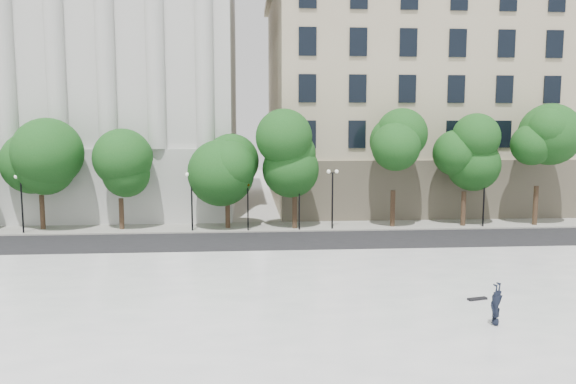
# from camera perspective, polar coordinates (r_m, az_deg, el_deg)

# --- Properties ---
(ground) EXTENTS (160.00, 160.00, 0.00)m
(ground) POSITION_cam_1_polar(r_m,az_deg,el_deg) (20.12, -1.56, -16.13)
(ground) COLOR #B5B3AB
(ground) RESTS_ON ground
(plaza) EXTENTS (44.00, 22.00, 0.45)m
(plaza) POSITION_cam_1_polar(r_m,az_deg,el_deg) (22.83, -1.93, -12.67)
(plaza) COLOR white
(plaza) RESTS_ON ground
(street) EXTENTS (60.00, 8.00, 0.02)m
(street) POSITION_cam_1_polar(r_m,az_deg,el_deg) (37.35, -2.89, -5.29)
(street) COLOR black
(street) RESTS_ON ground
(far_sidewalk) EXTENTS (60.00, 4.00, 0.12)m
(far_sidewalk) POSITION_cam_1_polar(r_m,az_deg,el_deg) (43.22, -3.09, -3.56)
(far_sidewalk) COLOR #A4A297
(far_sidewalk) RESTS_ON ground
(building_west) EXTENTS (31.50, 27.65, 25.60)m
(building_west) POSITION_cam_1_polar(r_m,az_deg,el_deg) (59.53, -20.42, 11.27)
(building_west) COLOR #B9B9B5
(building_west) RESTS_ON ground
(building_east) EXTENTS (36.00, 26.15, 23.00)m
(building_east) POSITION_cam_1_polar(r_m,az_deg,el_deg) (61.18, 15.88, 9.66)
(building_east) COLOR #BBAE8E
(building_east) RESTS_ON ground
(traffic_light_west) EXTENTS (0.46, 1.60, 4.14)m
(traffic_light_west) POSITION_cam_1_polar(r_m,az_deg,el_deg) (41.02, -4.12, 0.91)
(traffic_light_west) COLOR black
(traffic_light_west) RESTS_ON ground
(traffic_light_east) EXTENTS (0.41, 1.55, 4.12)m
(traffic_light_east) POSITION_cam_1_polar(r_m,az_deg,el_deg) (41.21, 1.16, 0.91)
(traffic_light_east) COLOR black
(traffic_light_east) RESTS_ON ground
(person_lying) EXTENTS (1.44, 1.61, 0.43)m
(person_lying) POSITION_cam_1_polar(r_m,az_deg,el_deg) (22.69, 20.30, -12.05)
(person_lying) COLOR black
(person_lying) RESTS_ON plaza
(skateboard) EXTENTS (0.90, 0.41, 0.09)m
(skateboard) POSITION_cam_1_polar(r_m,az_deg,el_deg) (25.58, 18.67, -10.24)
(skateboard) COLOR black
(skateboard) RESTS_ON plaza
(street_trees) EXTENTS (47.05, 5.28, 7.82)m
(street_trees) POSITION_cam_1_polar(r_m,az_deg,el_deg) (41.94, -3.91, 3.16)
(street_trees) COLOR #382619
(street_trees) RESTS_ON ground
(lamp_posts) EXTENTS (35.00, 0.28, 4.56)m
(lamp_posts) POSITION_cam_1_polar(r_m,az_deg,el_deg) (41.40, -2.66, 0.15)
(lamp_posts) COLOR black
(lamp_posts) RESTS_ON ground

